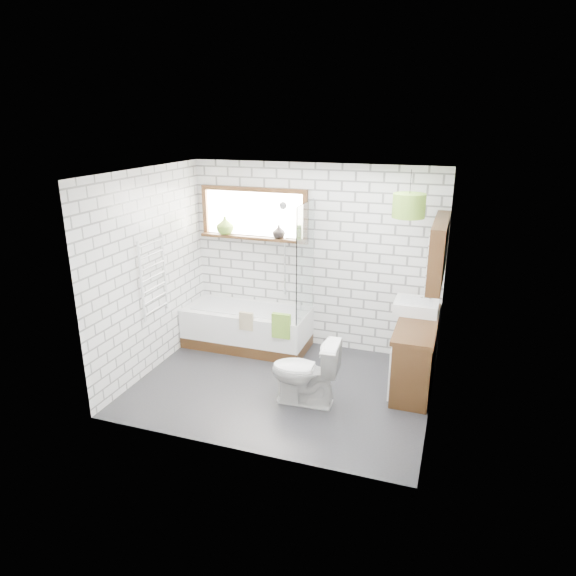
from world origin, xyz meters
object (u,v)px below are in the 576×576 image
(bathtub, at_px, (247,327))
(basin, at_px, (416,306))
(vanity, at_px, (416,353))
(pendant, at_px, (409,206))
(toilet, at_px, (305,372))

(bathtub, xyz_separation_m, basin, (2.26, -0.03, 0.59))
(vanity, distance_m, basin, 0.56)
(pendant, bearing_deg, bathtub, 176.25)
(toilet, bearing_deg, vanity, 124.55)
(toilet, relative_size, pendant, 2.07)
(vanity, bearing_deg, pendant, 139.88)
(pendant, bearing_deg, basin, 31.72)
(vanity, height_order, toilet, vanity)
(pendant, bearing_deg, toilet, -130.19)
(bathtub, distance_m, pendant, 2.78)
(toilet, xyz_separation_m, pendant, (0.89, 1.05, 1.72))
(toilet, bearing_deg, pendant, 136.74)
(bathtub, bearing_deg, vanity, -8.07)
(basin, relative_size, pendant, 1.39)
(bathtub, height_order, pendant, pendant)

